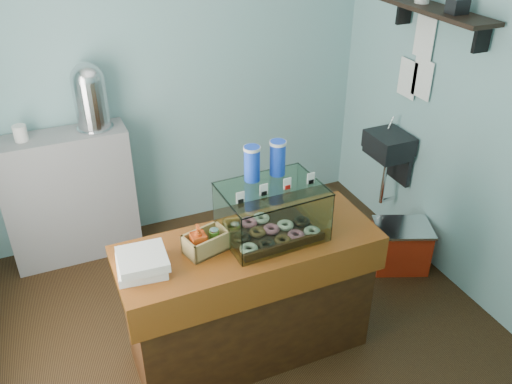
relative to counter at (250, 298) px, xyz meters
name	(u,v)px	position (x,y,z in m)	size (l,w,h in m)	color
ground	(236,324)	(0.00, 0.25, -0.46)	(3.50, 3.50, 0.00)	black
room_shell	(234,100)	(0.03, 0.26, 1.25)	(3.54, 3.04, 2.82)	#7FB9B9
counter	(250,298)	(0.00, 0.00, 0.00)	(1.60, 0.60, 0.90)	#3F220C
back_shelf	(70,197)	(-0.90, 1.57, 0.09)	(1.00, 0.32, 1.10)	gray
display_case	(270,208)	(0.16, 0.05, 0.62)	(0.61, 0.46, 0.54)	#331B0F
condiment_crate	(204,241)	(-0.27, 0.02, 0.51)	(0.28, 0.21, 0.20)	tan
pastry_boxes	(142,263)	(-0.65, -0.01, 0.49)	(0.30, 0.30, 0.11)	silver
coffee_urn	(90,95)	(-0.62, 1.59, 0.91)	(0.28, 0.28, 0.51)	silver
red_cooler	(400,246)	(1.47, 0.35, -0.26)	(0.54, 0.48, 0.39)	#B0240E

